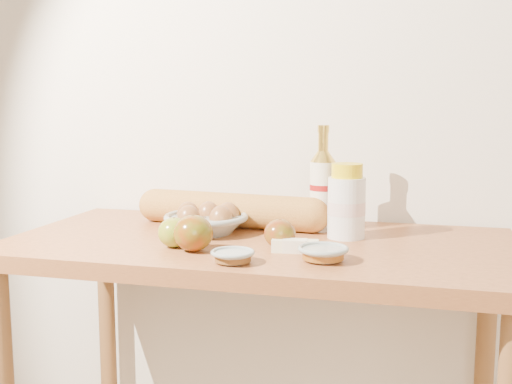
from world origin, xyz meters
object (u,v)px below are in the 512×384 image
bourbon_bottle (323,188)px  egg_bowl (206,221)px  table (259,289)px  cream_bottle (346,204)px  baguette (230,210)px

bourbon_bottle → egg_bowl: size_ratio=1.08×
table → bourbon_bottle: bearing=50.1°
cream_bottle → egg_bowl: 0.35m
bourbon_bottle → cream_bottle: bearing=-62.6°
cream_bottle → baguette: cream_bottle is taller
bourbon_bottle → cream_bottle: bourbon_bottle is taller
cream_bottle → baguette: size_ratio=0.33×
egg_bowl → baguette: baguette is taller
bourbon_bottle → baguette: (-0.24, -0.02, -0.06)m
cream_bottle → baguette: bearing=156.4°
bourbon_bottle → egg_bowl: bearing=-173.9°
cream_bottle → egg_bowl: size_ratio=0.73×
table → cream_bottle: bearing=21.1°
bourbon_bottle → egg_bowl: 0.31m
egg_bowl → baguette: (0.03, 0.09, 0.01)m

